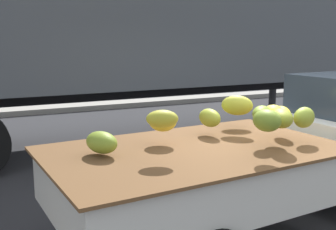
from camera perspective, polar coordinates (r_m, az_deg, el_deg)
name	(u,v)px	position (r m, az deg, el deg)	size (l,w,h in m)	color
ground	(276,218)	(5.39, 14.70, -13.62)	(220.00, 220.00, 0.00)	#28282B
curb_strip	(90,106)	(13.15, -10.82, 1.18)	(80.00, 0.80, 0.16)	gray
pickup_truck	(333,142)	(5.63, 21.91, -3.45)	(5.38, 2.15, 1.70)	silver
semi_trailer	(150,21)	(8.85, -2.51, 12.90)	(12.03, 2.74, 3.95)	#4C5156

